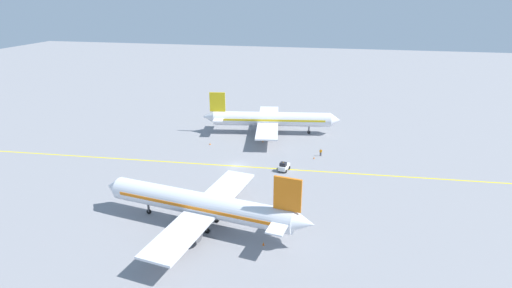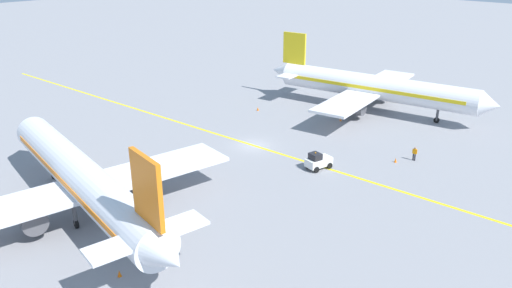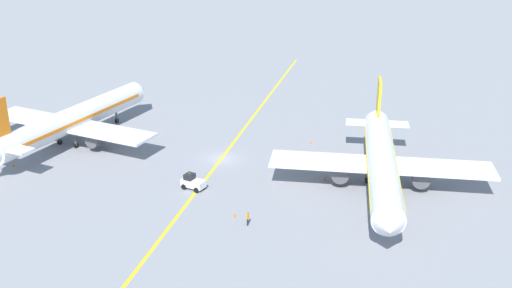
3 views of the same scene
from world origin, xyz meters
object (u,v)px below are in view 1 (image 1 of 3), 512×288
Objects in this scene: airplane_at_gate at (202,205)px; ground_crew_worker at (321,152)px; traffic_cone_near_nose at (263,141)px; baggage_tug_white at (284,167)px; traffic_cone_far_edge at (263,244)px; airplane_adjacent_stand at (270,119)px; traffic_cone_by_wingtip at (210,144)px; traffic_cone_mid_apron at (314,158)px.

airplane_at_gate reaches higher than ground_crew_worker.
ground_crew_worker is at bearing -113.01° from traffic_cone_near_nose.
traffic_cone_far_edge is (-26.39, -0.79, -0.63)m from baggage_tug_white.
airplane_adjacent_stand is 64.52× the size of traffic_cone_by_wingtip.
ground_crew_worker is 3.05× the size of traffic_cone_far_edge.
airplane_at_gate is 34.41m from traffic_cone_mid_apron.
baggage_tug_white is at bearing -22.14° from airplane_at_gate.
airplane_adjacent_stand is 64.52× the size of traffic_cone_near_nose.
traffic_cone_mid_apron and traffic_cone_far_edge have the same top height.
airplane_adjacent_stand is 7.93m from traffic_cone_near_nose.
traffic_cone_near_nose is at bearing 25.43° from baggage_tug_white.
baggage_tug_white is 9.42m from traffic_cone_mid_apron.
ground_crew_worker is 26.47m from traffic_cone_by_wingtip.
ground_crew_worker reaches higher than traffic_cone_near_nose.
airplane_at_gate is 64.48× the size of traffic_cone_near_nose.
traffic_cone_mid_apron is at bearing -8.06° from traffic_cone_far_edge.
traffic_cone_mid_apron is 25.36m from traffic_cone_by_wingtip.
baggage_tug_white is 1.94× the size of ground_crew_worker.
baggage_tug_white is at bearing 143.45° from traffic_cone_mid_apron.
ground_crew_worker is at bearing -33.44° from traffic_cone_mid_apron.
traffic_cone_near_nose is (-7.13, 0.50, -3.43)m from airplane_adjacent_stand.
airplane_at_gate and airplane_adjacent_stand have the same top height.
airplane_adjacent_stand is at bearing 46.28° from ground_crew_worker.
traffic_cone_far_edge is (-3.18, -10.23, -3.43)m from airplane_at_gate.
ground_crew_worker is 2.45m from traffic_cone_mid_apron.
traffic_cone_far_edge is (-37.53, -20.31, 0.00)m from traffic_cone_by_wingtip.
ground_crew_worker is at bearing -93.49° from traffic_cone_by_wingtip.
airplane_adjacent_stand is 19.98m from traffic_cone_mid_apron.
airplane_at_gate is 39.02m from traffic_cone_near_nose.
airplane_at_gate reaches higher than traffic_cone_mid_apron.
airplane_adjacent_stand reaches higher than traffic_cone_far_edge.
airplane_adjacent_stand is 49.85m from traffic_cone_far_edge.
traffic_cone_far_edge is at bearing -168.94° from traffic_cone_near_nose.
traffic_cone_mid_apron is at bearing -121.76° from traffic_cone_near_nose.
ground_crew_worker is at bearing -9.65° from traffic_cone_far_edge.
baggage_tug_white is (23.21, -9.44, -2.81)m from airplane_at_gate.
baggage_tug_white is 5.92× the size of traffic_cone_near_nose.
baggage_tug_white is 22.48m from traffic_cone_by_wingtip.
airplane_at_gate is 64.48× the size of traffic_cone_by_wingtip.
traffic_cone_near_nose is at bearing -2.98° from airplane_at_gate.
traffic_cone_by_wingtip is (34.35, 10.07, -3.43)m from airplane_at_gate.
traffic_cone_far_edge is (-42.00, -8.21, 0.00)m from traffic_cone_near_nose.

